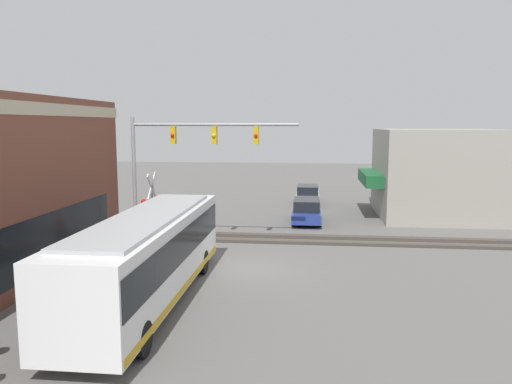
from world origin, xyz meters
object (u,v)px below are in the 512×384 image
crossing_signal (152,202)px  parked_car_blue (307,211)px  city_bus (148,255)px  pedestrian_at_crossing (156,232)px  parked_car_white (308,195)px

crossing_signal → parked_car_blue: 10.69m
crossing_signal → parked_car_blue: (7.01, -7.92, -1.58)m
parked_car_blue → crossing_signal: bearing=131.5°
city_bus → parked_car_blue: city_bus is taller
city_bus → pedestrian_at_crossing: size_ratio=6.74×
crossing_signal → parked_car_blue: size_ratio=0.80×
city_bus → parked_car_white: size_ratio=2.51×
pedestrian_at_crossing → city_bus: bearing=-164.1°
crossing_signal → parked_car_blue: crossing_signal is taller
crossing_signal → pedestrian_at_crossing: 1.64m
crossing_signal → pedestrian_at_crossing: crossing_signal is taller
city_bus → parked_car_blue: bearing=-19.4°
parked_car_blue → parked_car_white: parked_car_blue is taller
parked_car_blue → city_bus: bearing=160.6°
parked_car_blue → pedestrian_at_crossing: bearing=135.8°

